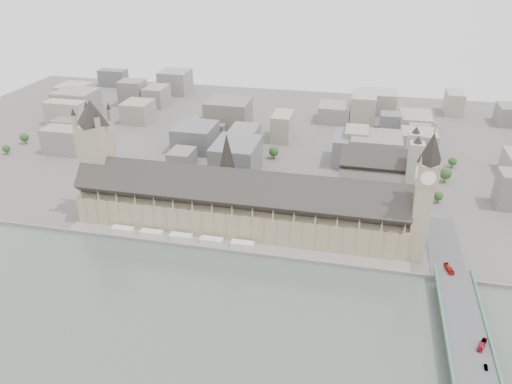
% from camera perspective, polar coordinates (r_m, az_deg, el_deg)
% --- Properties ---
extents(ground, '(900.00, 900.00, 0.00)m').
position_cam_1_polar(ground, '(395.92, -2.71, -5.77)').
color(ground, '#595651').
rests_on(ground, ground).
extents(embankment_wall, '(600.00, 1.50, 3.00)m').
position_cam_1_polar(embankment_wall, '(383.04, -3.30, -6.76)').
color(embankment_wall, slate).
rests_on(embankment_wall, ground).
extents(river_terrace, '(270.00, 15.00, 2.00)m').
position_cam_1_polar(river_terrace, '(389.32, -3.00, -6.23)').
color(river_terrace, slate).
rests_on(river_terrace, ground).
extents(terrace_tents, '(118.00, 7.00, 4.00)m').
position_cam_1_polar(terrace_tents, '(399.36, -8.56, -5.08)').
color(terrace_tents, silver).
rests_on(terrace_tents, river_terrace).
extents(palace_of_westminster, '(265.00, 40.73, 55.44)m').
position_cam_1_polar(palace_of_westminster, '(400.72, -2.05, -1.55)').
color(palace_of_westminster, tan).
rests_on(palace_of_westminster, ground).
extents(elizabeth_tower, '(17.00, 17.00, 107.50)m').
position_cam_1_polar(elizabeth_tower, '(366.65, 18.74, 0.29)').
color(elizabeth_tower, tan).
rests_on(elizabeth_tower, ground).
extents(victoria_tower, '(30.00, 30.00, 100.00)m').
position_cam_1_polar(victoria_tower, '(436.58, -17.65, 4.34)').
color(victoria_tower, tan).
rests_on(victoria_tower, ground).
extents(central_tower, '(13.00, 13.00, 48.00)m').
position_cam_1_polar(central_tower, '(393.19, -3.32, 3.55)').
color(central_tower, gray).
rests_on(central_tower, ground).
extents(westminster_bridge, '(25.00, 325.00, 10.25)m').
position_cam_1_polar(westminster_bridge, '(320.83, 23.00, -16.29)').
color(westminster_bridge, '#474749').
rests_on(westminster_bridge, ground).
extents(westminster_abbey, '(68.00, 36.00, 64.00)m').
position_cam_1_polar(westminster_abbey, '(456.87, 13.99, 1.70)').
color(westminster_abbey, gray).
rests_on(westminster_abbey, ground).
extents(city_skyline_inland, '(720.00, 360.00, 38.00)m').
position_cam_1_polar(city_skyline_inland, '(605.06, 3.34, 8.12)').
color(city_skyline_inland, gray).
rests_on(city_skyline_inland, ground).
extents(park_trees, '(110.00, 30.00, 15.00)m').
position_cam_1_polar(park_trees, '(444.51, -1.97, -0.72)').
color(park_trees, '#1A4619').
rests_on(park_trees, ground).
extents(red_bus_north, '(6.15, 12.15, 3.30)m').
position_cam_1_polar(red_bus_north, '(370.56, 21.18, -8.16)').
color(red_bus_north, '#B51B14').
rests_on(red_bus_north, westminster_bridge).
extents(red_bus_south, '(7.03, 11.20, 3.10)m').
position_cam_1_polar(red_bus_south, '(317.05, 24.45, -15.61)').
color(red_bus_south, '#AF152E').
rests_on(red_bus_south, westminster_bridge).
extents(car_silver, '(1.77, 4.49, 1.46)m').
position_cam_1_polar(car_silver, '(305.83, 24.80, -17.72)').
color(car_silver, gray).
rests_on(car_silver, westminster_bridge).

